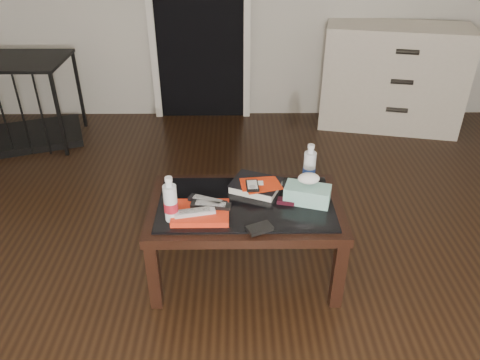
# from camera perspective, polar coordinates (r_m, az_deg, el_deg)

# --- Properties ---
(ground) EXTENTS (5.00, 5.00, 0.00)m
(ground) POSITION_cam_1_polar(r_m,az_deg,el_deg) (2.53, 1.58, -14.70)
(ground) COLOR black
(ground) RESTS_ON ground
(doorway) EXTENTS (0.90, 0.08, 2.07)m
(doorway) POSITION_cam_1_polar(r_m,az_deg,el_deg) (4.31, -5.08, 20.55)
(doorway) COLOR black
(doorway) RESTS_ON ground
(coffee_table) EXTENTS (1.00, 0.60, 0.46)m
(coffee_table) POSITION_cam_1_polar(r_m,az_deg,el_deg) (2.46, 0.68, -4.00)
(coffee_table) COLOR black
(coffee_table) RESTS_ON ground
(dresser) EXTENTS (1.28, 0.74, 0.90)m
(dresser) POSITION_cam_1_polar(r_m,az_deg,el_deg) (4.43, 18.03, 11.80)
(dresser) COLOR beige
(dresser) RESTS_ON ground
(pet_crate) EXTENTS (1.05, 0.87, 0.71)m
(pet_crate) POSITION_cam_1_polar(r_m,az_deg,el_deg) (4.40, -25.08, 7.16)
(pet_crate) COLOR black
(pet_crate) RESTS_ON ground
(magazines) EXTENTS (0.28, 0.21, 0.03)m
(magazines) POSITION_cam_1_polar(r_m,az_deg,el_deg) (2.33, -4.82, -3.99)
(magazines) COLOR red
(magazines) RESTS_ON coffee_table
(remote_silver) EXTENTS (0.21, 0.09, 0.02)m
(remote_silver) POSITION_cam_1_polar(r_m,az_deg,el_deg) (2.29, -5.54, -3.88)
(remote_silver) COLOR #BCBCC1
(remote_silver) RESTS_ON magazines
(remote_black_front) EXTENTS (0.21, 0.08, 0.02)m
(remote_black_front) POSITION_cam_1_polar(r_m,az_deg,el_deg) (2.33, -3.59, -3.05)
(remote_black_front) COLOR black
(remote_black_front) RESTS_ON magazines
(remote_black_back) EXTENTS (0.20, 0.12, 0.02)m
(remote_black_back) POSITION_cam_1_polar(r_m,az_deg,el_deg) (2.37, -3.98, -2.51)
(remote_black_back) COLOR black
(remote_black_back) RESTS_ON magazines
(textbook) EXTENTS (0.31, 0.28, 0.05)m
(textbook) POSITION_cam_1_polar(r_m,az_deg,el_deg) (2.52, 1.96, -0.66)
(textbook) COLOR black
(textbook) RESTS_ON coffee_table
(dvd_mailers) EXTENTS (0.20, 0.16, 0.01)m
(dvd_mailers) POSITION_cam_1_polar(r_m,az_deg,el_deg) (2.48, 2.28, -0.43)
(dvd_mailers) COLOR red
(dvd_mailers) RESTS_ON textbook
(ipod) EXTENTS (0.07, 0.11, 0.02)m
(ipod) POSITION_cam_1_polar(r_m,az_deg,el_deg) (2.45, 1.51, -0.68)
(ipod) COLOR black
(ipod) RESTS_ON dvd_mailers
(flip_phone) EXTENTS (0.10, 0.07, 0.02)m
(flip_phone) POSITION_cam_1_polar(r_m,az_deg,el_deg) (2.42, 5.64, -2.59)
(flip_phone) COLOR black
(flip_phone) RESTS_ON coffee_table
(wallet) EXTENTS (0.14, 0.11, 0.02)m
(wallet) POSITION_cam_1_polar(r_m,az_deg,el_deg) (2.23, 2.42, -5.90)
(wallet) COLOR black
(wallet) RESTS_ON coffee_table
(water_bottle_left) EXTENTS (0.08, 0.08, 0.24)m
(water_bottle_left) POSITION_cam_1_polar(r_m,az_deg,el_deg) (2.26, -8.49, -2.29)
(water_bottle_left) COLOR white
(water_bottle_left) RESTS_ON coffee_table
(water_bottle_right) EXTENTS (0.07, 0.07, 0.24)m
(water_bottle_right) POSITION_cam_1_polar(r_m,az_deg,el_deg) (2.55, 8.48, 1.88)
(water_bottle_right) COLOR silver
(water_bottle_right) RESTS_ON coffee_table
(tissue_box) EXTENTS (0.25, 0.18, 0.09)m
(tissue_box) POSITION_cam_1_polar(r_m,az_deg,el_deg) (2.43, 8.21, -1.73)
(tissue_box) COLOR teal
(tissue_box) RESTS_ON coffee_table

